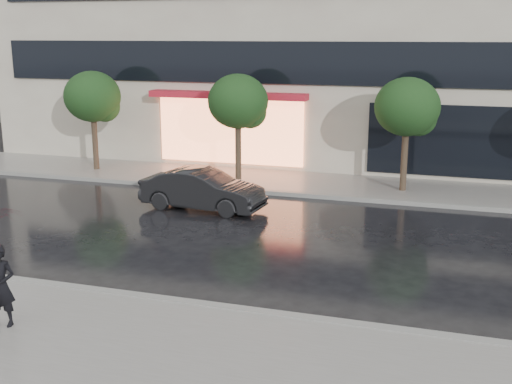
% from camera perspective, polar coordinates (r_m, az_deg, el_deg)
% --- Properties ---
extents(ground, '(120.00, 120.00, 0.00)m').
position_cam_1_polar(ground, '(13.98, -3.23, -8.76)').
color(ground, black).
rests_on(ground, ground).
extents(sidewalk_near, '(60.00, 4.50, 0.12)m').
position_cam_1_polar(sidewalk_near, '(11.27, -9.22, -14.47)').
color(sidewalk_near, slate).
rests_on(sidewalk_near, ground).
extents(sidewalk_far, '(60.00, 3.50, 0.12)m').
position_cam_1_polar(sidewalk_far, '(23.39, 5.60, 0.69)').
color(sidewalk_far, slate).
rests_on(sidewalk_far, ground).
extents(curb_near, '(60.00, 0.25, 0.14)m').
position_cam_1_polar(curb_near, '(13.10, -4.79, -10.07)').
color(curb_near, gray).
rests_on(curb_near, ground).
extents(curb_far, '(60.00, 0.25, 0.14)m').
position_cam_1_polar(curb_far, '(21.73, 4.65, -0.29)').
color(curb_far, gray).
rests_on(curb_far, ground).
extents(tree_far_west, '(2.20, 2.20, 3.99)m').
position_cam_1_polar(tree_far_west, '(26.02, -14.19, 8.06)').
color(tree_far_west, '#33261C').
rests_on(tree_far_west, ground).
extents(tree_mid_west, '(2.20, 2.20, 3.99)m').
position_cam_1_polar(tree_mid_west, '(23.47, -1.45, 7.88)').
color(tree_mid_west, '#33261C').
rests_on(tree_mid_west, ground).
extents(tree_mid_east, '(2.20, 2.20, 3.99)m').
position_cam_1_polar(tree_mid_east, '(22.28, 13.44, 7.19)').
color(tree_mid_east, '#33261C').
rests_on(tree_mid_east, ground).
extents(parked_car, '(4.01, 1.71, 1.29)m').
position_cam_1_polar(parked_car, '(20.09, -4.78, 0.21)').
color(parked_car, black).
rests_on(parked_car, ground).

